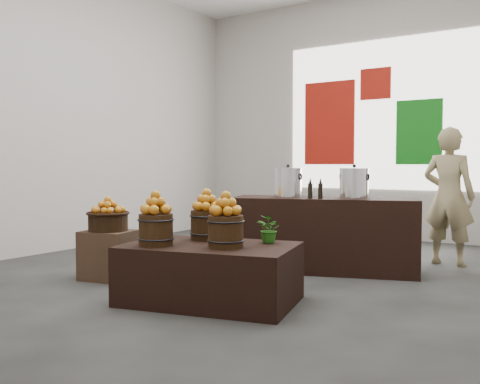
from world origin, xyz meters
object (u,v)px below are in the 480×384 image
Objects in this scene: counter at (324,234)px; stock_pot_center at (354,184)px; stock_pot_left at (288,183)px; shopper at (449,196)px; display_table at (210,273)px; crate at (109,255)px; wicker_basket at (108,222)px.

counter is 0.66m from stock_pot_center.
shopper reaches higher than stock_pot_left.
display_table is 0.89× the size of shopper.
crate is 1.62× the size of stock_pot_left.
wicker_basket is at bearing 0.00° from crate.
counter is 1.64m from shopper.
wicker_basket is 0.25× the size of shopper.
wicker_basket reaches higher than crate.
wicker_basket is 0.28× the size of display_table.
stock_pot_center reaches higher than display_table.
stock_pot_left reaches higher than wicker_basket.
shopper is (0.77, 1.06, -0.16)m from stock_pot_center.
wicker_basket is at bearing -139.27° from stock_pot_center.
stock_pot_left is (-0.39, -0.14, 0.57)m from counter.
crate is 3.99m from shopper.
counter reaches higher than wicker_basket.
stock_pot_left is (1.32, 1.49, 0.73)m from crate.
wicker_basket is at bearing -155.75° from counter.
wicker_basket is 2.37m from counter.
stock_pot_left is at bearing 80.67° from display_table.
display_table is 0.72× the size of counter.
counter is at bearing 19.34° from stock_pot_left.
crate is at bearing 0.00° from wicker_basket.
display_table is 2.12m from stock_pot_center.
shopper is at bearing 45.02° from crate.
counter is 6.47× the size of stock_pot_center.
crate is 2.37m from counter.
stock_pot_center is at bearing 40.73° from wicker_basket.
counter is at bearing 43.58° from crate.
wicker_basket is 2.69m from stock_pot_center.
stock_pot_left reaches higher than crate.
counter is 0.71m from stock_pot_left.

